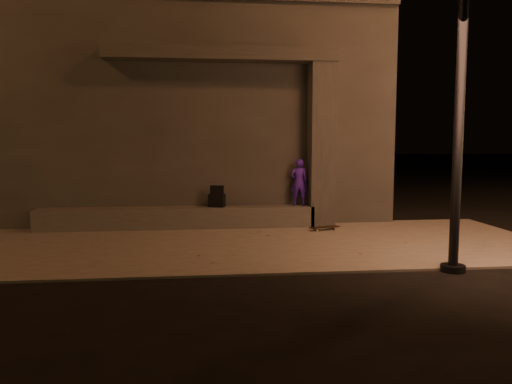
{
  "coord_description": "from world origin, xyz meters",
  "views": [
    {
      "loc": [
        -0.97,
        -7.17,
        1.95
      ],
      "look_at": [
        0.04,
        2.0,
        0.99
      ],
      "focal_mm": 35.0,
      "sensor_mm": 36.0,
      "label": 1
    }
  ],
  "objects": [
    {
      "name": "building",
      "position": [
        -1.0,
        6.49,
        2.61
      ],
      "size": [
        9.0,
        5.1,
        5.22
      ],
      "color": "#3A3735",
      "rests_on": "ground"
    },
    {
      "name": "backpack",
      "position": [
        -0.63,
        3.75,
        0.66
      ],
      "size": [
        0.39,
        0.31,
        0.48
      ],
      "rotation": [
        0.0,
        0.0,
        -0.3
      ],
      "color": "black",
      "rests_on": "ledge"
    },
    {
      "name": "column",
      "position": [
        1.7,
        3.75,
        1.84
      ],
      "size": [
        0.55,
        0.55,
        3.6
      ],
      "primitive_type": "cube",
      "color": "#3A3735",
      "rests_on": "sidewalk"
    },
    {
      "name": "ledge",
      "position": [
        -1.5,
        3.75,
        0.27
      ],
      "size": [
        6.0,
        0.55,
        0.45
      ],
      "primitive_type": "cube",
      "color": "#4B4844",
      "rests_on": "sidewalk"
    },
    {
      "name": "canopy",
      "position": [
        -0.5,
        3.8,
        3.78
      ],
      "size": [
        5.0,
        0.7,
        0.28
      ],
      "primitive_type": "cube",
      "color": "#3A3735",
      "rests_on": "column"
    },
    {
      "name": "ground",
      "position": [
        0.0,
        0.0,
        0.0
      ],
      "size": [
        120.0,
        120.0,
        0.0
      ],
      "primitive_type": "plane",
      "color": "black",
      "rests_on": "ground"
    },
    {
      "name": "skateboarder",
      "position": [
        1.2,
        3.75,
        1.02
      ],
      "size": [
        0.41,
        0.29,
        1.05
      ],
      "primitive_type": "imported",
      "rotation": [
        0.0,
        0.0,
        3.03
      ],
      "color": "#431BB5",
      "rests_on": "ledge"
    },
    {
      "name": "skateboard",
      "position": [
        1.64,
        3.1,
        0.1
      ],
      "size": [
        0.7,
        0.38,
        0.07
      ],
      "rotation": [
        0.0,
        0.0,
        0.32
      ],
      "color": "black",
      "rests_on": "sidewalk"
    },
    {
      "name": "sidewalk",
      "position": [
        0.0,
        2.0,
        0.02
      ],
      "size": [
        11.0,
        4.4,
        0.04
      ],
      "primitive_type": "cube",
      "color": "#6A645D",
      "rests_on": "ground"
    }
  ]
}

